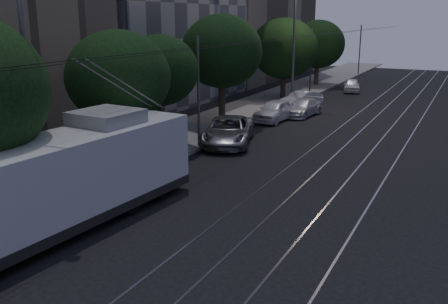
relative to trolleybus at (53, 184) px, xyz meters
name	(u,v)px	position (x,y,z in m)	size (l,w,h in m)	color
ground	(190,236)	(4.10, 1.71, -1.69)	(120.00, 120.00, 0.00)	black
sidewalk	(240,113)	(-3.40, 21.71, -1.61)	(5.00, 90.00, 0.15)	slate
tram_rails	(379,127)	(6.60, 21.71, -1.68)	(4.52, 90.00, 0.02)	#95969D
overhead_wires	(273,68)	(-0.87, 21.71, 1.78)	(2.23, 90.00, 6.00)	black
trolleybus	(53,184)	(0.00, 0.00, 0.00)	(3.51, 12.31, 5.63)	#B8B8BA
pickup_silver	(228,131)	(-0.20, 13.28, -0.93)	(2.52, 5.48, 1.52)	gray
car_white_a	(275,110)	(-0.20, 20.51, -0.96)	(1.71, 4.26, 1.45)	white
car_white_b	(302,107)	(0.93, 23.13, -1.07)	(1.72, 4.24, 1.23)	silver
car_white_c	(301,100)	(-0.20, 26.21, -1.03)	(1.38, 3.96, 1.31)	silver
car_white_d	(352,85)	(1.40, 36.71, -1.06)	(1.48, 3.67, 1.25)	white
tree_1	(118,77)	(-2.40, 6.61, 2.64)	(4.68, 4.68, 6.45)	#2E221A
tree_2	(159,71)	(-2.90, 10.61, 2.54)	(4.13, 4.13, 6.11)	#2E221A
tree_3	(222,51)	(-2.90, 17.81, 3.11)	(5.24, 5.24, 7.17)	#2E221A
tree_4	(284,49)	(-2.90, 29.45, 2.66)	(5.66, 5.66, 6.91)	#2E221A
tree_5	(318,44)	(-2.90, 39.43, 2.55)	(5.42, 5.42, 6.69)	#2E221A
streetlamp_near	(33,37)	(-1.28, 0.91, 4.64)	(2.54, 0.44, 10.55)	#565659
streetlamp_far	(300,21)	(-0.67, 26.66, 4.92)	(2.64, 0.44, 11.06)	#565659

